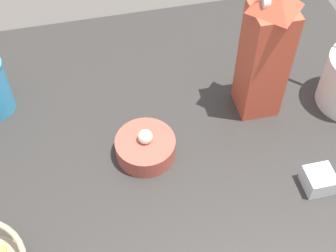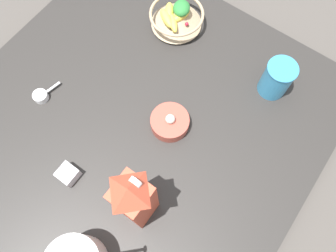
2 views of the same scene
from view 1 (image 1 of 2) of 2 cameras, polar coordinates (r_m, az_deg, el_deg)
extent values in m
plane|color=#4C4742|center=(0.90, 0.43, -8.79)|extent=(6.00, 6.00, 0.00)
cube|color=#2D2B28|center=(0.88, 0.44, -8.24)|extent=(1.06, 1.06, 0.03)
cube|color=#CC4C33|center=(0.92, 11.55, 7.70)|extent=(0.08, 0.08, 0.25)
cylinder|color=white|center=(0.83, 11.70, 14.72)|extent=(0.03, 0.01, 0.03)
cube|color=silver|center=(0.90, 17.88, -6.29)|extent=(0.05, 0.05, 0.04)
cube|color=brown|center=(0.91, 17.79, -6.48)|extent=(0.04, 0.04, 0.02)
cylinder|color=#B24C3D|center=(0.90, -2.76, -2.62)|extent=(0.12, 0.12, 0.04)
sphere|color=silver|center=(0.88, -2.80, -1.32)|extent=(0.03, 0.03, 0.03)
camera|label=2|loc=(0.84, 29.05, 60.66)|focal=35.00mm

